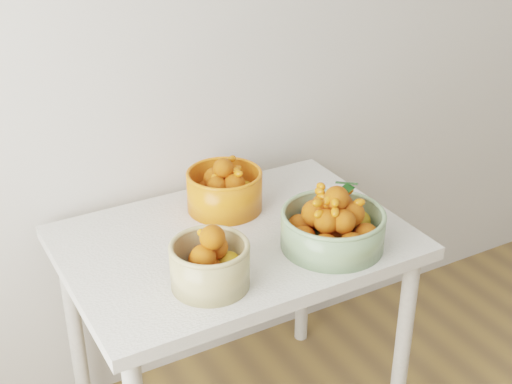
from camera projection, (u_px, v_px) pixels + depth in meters
table at (235, 264)px, 2.15m from camera, size 1.00×0.70×0.75m
bowl_cream at (210, 263)px, 1.85m from camera, size 0.22×0.22×0.18m
bowl_green at (333, 226)px, 2.03m from camera, size 0.37×0.37×0.19m
bowl_orange at (225, 189)px, 2.23m from camera, size 0.27×0.27×0.17m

